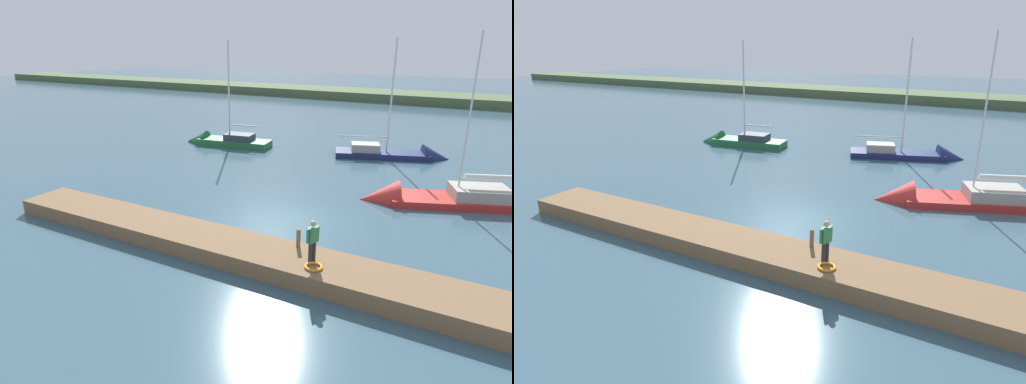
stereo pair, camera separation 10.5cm
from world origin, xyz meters
TOP-DOWN VIEW (x-y plane):
  - ground_plane at (0.00, 0.00)m, footprint 200.00×200.00m
  - far_shoreline at (0.00, -48.83)m, footprint 180.00×8.00m
  - dock_pier at (0.00, 4.51)m, footprint 23.54×2.39m
  - mooring_post_near at (-2.35, 3.67)m, footprint 0.16×0.16m
  - life_ring_buoy at (-3.53, 4.99)m, footprint 0.66×0.66m
  - sailboat_inner_slip at (-6.04, -5.91)m, footprint 9.73×5.53m
  - sailboat_far_left at (11.66, -12.00)m, footprint 7.60×3.08m
  - sailboat_behind_pier at (-2.35, -14.87)m, footprint 8.39×4.69m
  - person_on_dock at (-3.30, 4.61)m, footprint 0.36×0.59m

SIDE VIEW (x-z plane):
  - ground_plane at x=0.00m, z-range 0.00..0.00m
  - far_shoreline at x=0.00m, z-range -1.20..1.20m
  - sailboat_behind_pier at x=-2.35m, z-range -4.62..4.84m
  - sailboat_inner_slip at x=-6.04m, z-range -4.80..5.03m
  - sailboat_far_left at x=11.66m, z-range -4.42..4.76m
  - dock_pier at x=0.00m, z-range 0.00..0.67m
  - life_ring_buoy at x=-3.53m, z-range 0.67..0.77m
  - mooring_post_near at x=-2.35m, z-range 0.67..1.38m
  - person_on_dock at x=-3.30m, z-range 0.78..2.38m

